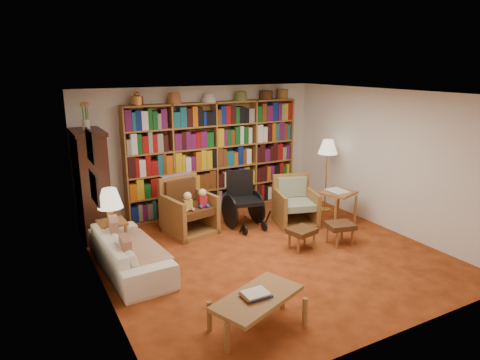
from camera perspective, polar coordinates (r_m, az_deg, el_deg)
floor at (r=6.93m, az=3.51°, el=-9.64°), size 5.00×5.00×0.00m
ceiling at (r=6.30m, az=3.88°, el=11.45°), size 5.00×5.00×0.00m
wall_back at (r=8.67m, az=-5.09°, el=4.11°), size 5.00×0.00×5.00m
wall_front at (r=4.68m, az=20.16°, el=-6.51°), size 5.00×0.00×5.00m
wall_left at (r=5.64m, az=-18.43°, el=-2.69°), size 0.00×5.00×5.00m
wall_right at (r=8.08m, az=18.93°, el=2.53°), size 0.00×5.00×5.00m
bookshelf at (r=8.61m, az=-3.40°, el=3.53°), size 3.60×0.30×2.42m
curio_cabinet at (r=7.66m, az=-19.17°, el=-0.44°), size 0.50×0.95×2.40m
framed_pictures at (r=5.84m, az=-19.06°, el=1.66°), size 0.03×0.52×0.97m
sofa at (r=6.47m, az=-14.48°, el=-9.29°), size 1.94×0.85×0.56m
sofa_throw at (r=6.48m, az=-14.06°, el=-9.04°), size 0.83×1.38×0.04m
cushion_left at (r=6.70m, az=-16.40°, el=-6.98°), size 0.18×0.41×0.39m
cushion_right at (r=6.07m, az=-14.96°, el=-9.25°), size 0.13×0.36×0.35m
side_table_lamp at (r=6.98m, az=-16.65°, el=-6.39°), size 0.42×0.42×0.56m
table_lamp at (r=6.82m, az=-16.96°, el=-2.50°), size 0.39×0.39×0.53m
armchair_leather at (r=7.71m, az=-7.06°, el=-3.89°), size 0.93×0.96×0.99m
armchair_sage at (r=8.12m, az=7.07°, el=-3.37°), size 0.92×0.92×0.89m
wheelchair at (r=7.86m, az=0.47°, el=-2.88°), size 0.60×0.83×1.03m
floor_lamp at (r=8.68m, az=11.63°, el=3.98°), size 0.39×0.39×1.47m
side_table_papers at (r=8.16m, az=12.88°, el=-2.19°), size 0.70×0.70×0.65m
footstool_a at (r=7.01m, az=8.26°, el=-6.93°), size 0.48×0.43×0.35m
footstool_b at (r=7.32m, az=13.21°, el=-6.11°), size 0.50×0.46×0.37m
coffee_table at (r=4.96m, az=2.35°, el=-15.68°), size 1.20×0.90×0.46m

